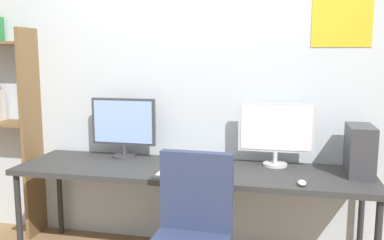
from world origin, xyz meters
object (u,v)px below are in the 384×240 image
at_px(monitor_left, 123,125).
at_px(pc_tower, 360,150).
at_px(computer_mouse, 302,183).
at_px(desk, 191,174).
at_px(monitor_right, 276,131).
at_px(keyboard_main, 183,176).

xyz_separation_m(monitor_left, pc_tower, (1.77, -0.11, -0.09)).
xyz_separation_m(monitor_left, computer_mouse, (1.38, -0.45, -0.25)).
bearing_deg(pc_tower, desk, -175.12).
xyz_separation_m(monitor_right, pc_tower, (0.57, -0.11, -0.09)).
bearing_deg(monitor_right, keyboard_main, -143.60).
distance_m(monitor_right, keyboard_main, 0.79).
bearing_deg(computer_mouse, pc_tower, 41.10).
bearing_deg(pc_tower, monitor_left, 176.37).
distance_m(monitor_right, pc_tower, 0.59).
relative_size(desk, monitor_right, 4.64).
bearing_deg(monitor_right, monitor_left, -180.00).
bearing_deg(monitor_left, keyboard_main, -36.40).
xyz_separation_m(desk, monitor_right, (0.60, 0.21, 0.31)).
distance_m(desk, keyboard_main, 0.24).
height_order(desk, computer_mouse, computer_mouse).
height_order(desk, monitor_left, monitor_left).
xyz_separation_m(monitor_left, monitor_right, (1.20, 0.00, -0.00)).
relative_size(desk, monitor_left, 4.88).
xyz_separation_m(desk, pc_tower, (1.17, 0.10, 0.22)).
height_order(desk, pc_tower, pc_tower).
height_order(desk, keyboard_main, keyboard_main).
xyz_separation_m(pc_tower, keyboard_main, (-1.17, -0.33, -0.16)).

